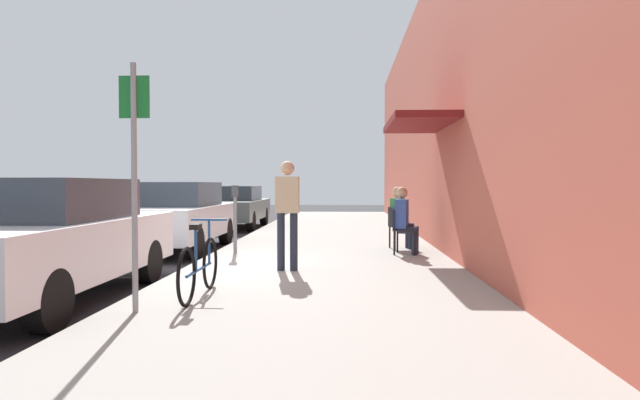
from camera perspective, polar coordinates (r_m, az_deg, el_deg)
The scene contains 14 objects.
ground_plane at distance 9.21m, azimuth -13.89°, elevation -7.54°, with size 60.00×60.00×0.00m, color #2D2D30.
sidewalk_slab at distance 10.81m, azimuth 0.79°, elevation -5.80°, with size 4.50×32.00×0.12m, color #9E9B93.
building_facade at distance 11.03m, azimuth 13.54°, elevation 10.32°, with size 1.40×32.00×6.27m.
parked_car_0 at distance 7.58m, azimuth -26.59°, elevation -3.67°, with size 1.80×4.40×1.53m.
parked_car_1 at distance 12.41m, azimuth -14.69°, elevation -1.60°, with size 1.80×4.40×1.51m.
parked_car_2 at distance 18.49m, azimuth -8.89°, elevation -0.64°, with size 1.80×4.40×1.40m.
parking_meter at distance 10.80m, azimuth -8.82°, elevation -1.42°, with size 0.12×0.10×1.32m.
street_sign at distance 6.03m, azimuth -18.75°, elevation 3.25°, with size 0.32×0.06×2.60m.
bicycle_0 at distance 6.71m, azimuth -12.43°, elevation -6.81°, with size 0.46×1.71×0.90m.
cafe_chair_0 at distance 10.66m, azimuth 8.48°, elevation -2.88°, with size 0.54×0.54×0.87m.
seated_patron_0 at distance 10.64m, azimuth 8.81°, elevation -1.85°, with size 0.49×0.44×1.29m.
cafe_chair_1 at distance 11.50m, azimuth 8.05°, elevation -2.55°, with size 0.52×0.52×0.87m.
seated_patron_1 at distance 11.50m, azimuth 8.34°, elevation -1.59°, with size 0.48×0.43×1.29m.
pedestrian_standing at distance 8.50m, azimuth -3.42°, elevation -0.66°, with size 0.36×0.22×1.70m.
Camera 1 is at (2.59, -8.71, 1.46)m, focal length 30.77 mm.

